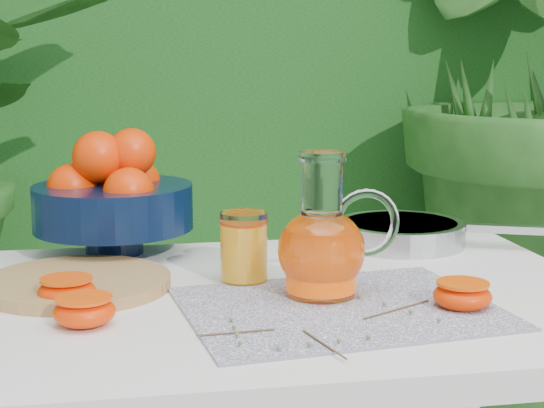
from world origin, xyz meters
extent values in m
cube|color=#164E18|center=(0.00, 2.20, 1.25)|extent=(8.00, 1.20, 2.50)
imported|color=#22551D|center=(0.94, 1.27, 1.07)|extent=(2.75, 2.75, 2.14)
cube|color=white|center=(-0.11, 0.00, 0.73)|extent=(1.00, 0.70, 0.04)
cube|color=#0C0E43|center=(-0.04, -0.10, 0.75)|extent=(0.46, 0.38, 0.00)
cylinder|color=#A7834B|center=(-0.40, 0.07, 0.76)|extent=(0.36, 0.36, 0.02)
cylinder|color=black|center=(-0.34, 0.29, 0.77)|extent=(0.13, 0.13, 0.04)
cylinder|color=black|center=(-0.34, 0.29, 0.83)|extent=(0.37, 0.37, 0.08)
sphere|color=#FB2C02|center=(-0.41, 0.30, 0.87)|extent=(0.11, 0.11, 0.09)
sphere|color=#FB2C02|center=(-0.30, 0.35, 0.87)|extent=(0.11, 0.11, 0.09)
sphere|color=#FB2C02|center=(-0.32, 0.23, 0.87)|extent=(0.11, 0.11, 0.09)
sphere|color=#FB2C02|center=(-0.37, 0.36, 0.87)|extent=(0.11, 0.11, 0.09)
sphere|color=#FB2C02|center=(-0.37, 0.29, 0.92)|extent=(0.12, 0.12, 0.09)
sphere|color=#FB2C02|center=(-0.31, 0.30, 0.93)|extent=(0.11, 0.11, 0.08)
cylinder|color=white|center=(-0.05, -0.04, 0.76)|extent=(0.10, 0.10, 0.01)
ellipsoid|color=white|center=(-0.05, -0.04, 0.82)|extent=(0.13, 0.13, 0.12)
cylinder|color=white|center=(-0.05, -0.04, 0.91)|extent=(0.06, 0.06, 0.08)
cylinder|color=white|center=(-0.05, -0.04, 0.96)|extent=(0.07, 0.07, 0.01)
torus|color=white|center=(0.02, -0.04, 0.86)|extent=(0.10, 0.01, 0.10)
cylinder|color=#F15005|center=(-0.05, -0.04, 0.81)|extent=(0.10, 0.10, 0.09)
cylinder|color=white|center=(-0.15, 0.06, 0.81)|extent=(0.07, 0.07, 0.11)
cylinder|color=#FFAF20|center=(-0.15, 0.06, 0.80)|extent=(0.07, 0.07, 0.09)
cylinder|color=#ED5407|center=(-0.15, 0.06, 0.84)|extent=(0.06, 0.06, 0.00)
cylinder|color=#AEAFB3|center=(0.18, 0.27, 0.77)|extent=(0.31, 0.31, 0.04)
cylinder|color=silver|center=(0.18, 0.27, 0.79)|extent=(0.27, 0.27, 0.01)
cube|color=#AEAFB3|center=(0.37, 0.19, 0.79)|extent=(0.17, 0.09, 0.01)
ellipsoid|color=#FB2C02|center=(-0.38, -0.11, 0.77)|extent=(0.09, 0.09, 0.04)
cylinder|color=#ED5407|center=(-0.38, -0.11, 0.79)|extent=(0.08, 0.08, 0.00)
ellipsoid|color=#FB2C02|center=(-0.41, -0.01, 0.77)|extent=(0.09, 0.09, 0.04)
cylinder|color=#ED5407|center=(-0.41, -0.01, 0.79)|extent=(0.08, 0.08, 0.00)
ellipsoid|color=#FB2C02|center=(0.13, -0.13, 0.77)|extent=(0.09, 0.09, 0.04)
cylinder|color=#ED5407|center=(0.13, -0.13, 0.79)|extent=(0.08, 0.08, 0.00)
cylinder|color=brown|center=(-0.09, -0.25, 0.76)|extent=(0.03, 0.11, 0.00)
sphere|color=#53723B|center=(-0.15, -0.25, 0.76)|extent=(0.01, 0.01, 0.01)
sphere|color=#53723B|center=(-0.11, -0.25, 0.76)|extent=(0.01, 0.01, 0.01)
sphere|color=#53723B|center=(-0.07, -0.24, 0.76)|extent=(0.01, 0.01, 0.01)
sphere|color=#53723B|center=(-0.04, -0.24, 0.76)|extent=(0.01, 0.01, 0.01)
cylinder|color=brown|center=(0.04, -0.13, 0.76)|extent=(0.11, 0.07, 0.00)
sphere|color=#53723B|center=(0.00, -0.07, 0.76)|extent=(0.01, 0.01, 0.01)
sphere|color=#53723B|center=(0.03, -0.11, 0.76)|extent=(0.01, 0.01, 0.01)
sphere|color=#53723B|center=(0.05, -0.15, 0.76)|extent=(0.01, 0.01, 0.01)
sphere|color=#53723B|center=(0.07, -0.19, 0.76)|extent=(0.01, 0.01, 0.01)
cylinder|color=brown|center=(-0.19, -0.18, 0.76)|extent=(0.10, 0.01, 0.00)
sphere|color=#53723B|center=(-0.19, -0.23, 0.76)|extent=(0.01, 0.01, 0.01)
sphere|color=#53723B|center=(-0.19, -0.20, 0.76)|extent=(0.01, 0.01, 0.01)
sphere|color=#53723B|center=(-0.19, -0.17, 0.76)|extent=(0.01, 0.01, 0.01)
sphere|color=#53723B|center=(-0.19, -0.14, 0.76)|extent=(0.01, 0.01, 0.01)
camera|label=1|loc=(-0.32, -1.17, 1.10)|focal=55.00mm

